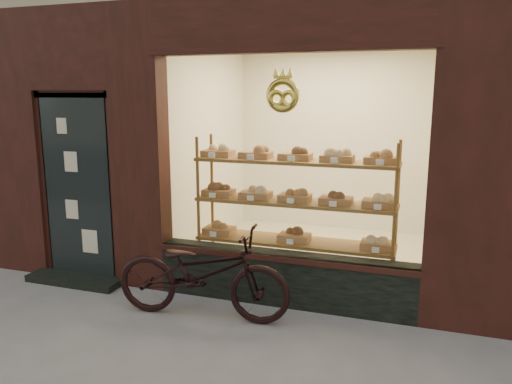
% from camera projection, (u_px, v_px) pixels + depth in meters
% --- Properties ---
extents(display_shelf, '(2.20, 0.45, 1.70)m').
position_uv_depth(display_shelf, '(295.00, 212.00, 5.47)').
color(display_shelf, brown).
rests_on(display_shelf, ground).
extents(bicycle, '(1.79, 0.77, 0.91)m').
position_uv_depth(bicycle, '(202.00, 273.00, 4.84)').
color(bicycle, black).
rests_on(bicycle, ground).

